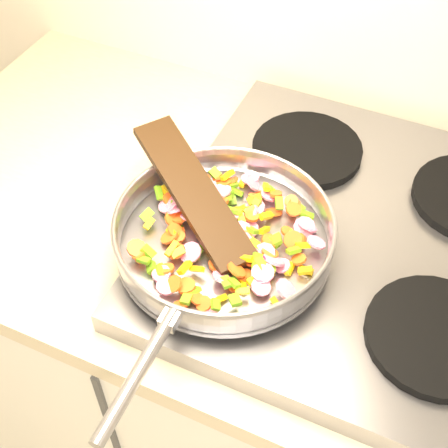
% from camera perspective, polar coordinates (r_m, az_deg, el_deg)
% --- Properties ---
extents(cooktop, '(0.60, 0.60, 0.04)m').
position_cam_1_polar(cooktop, '(1.00, 12.34, -1.65)').
color(cooktop, '#939399').
rests_on(cooktop, counter_top).
extents(grate_fl, '(0.19, 0.19, 0.02)m').
position_cam_1_polar(grate_fl, '(0.91, 1.74, -3.93)').
color(grate_fl, black).
rests_on(grate_fl, cooktop).
extents(grate_fr, '(0.19, 0.19, 0.02)m').
position_cam_1_polar(grate_fr, '(0.89, 18.81, -9.65)').
color(grate_fr, black).
rests_on(grate_fr, cooktop).
extents(grate_bl, '(0.19, 0.19, 0.02)m').
position_cam_1_polar(grate_bl, '(1.09, 7.59, 6.77)').
color(grate_bl, black).
rests_on(grate_bl, cooktop).
extents(saute_pan, '(0.36, 0.53, 0.06)m').
position_cam_1_polar(saute_pan, '(0.90, -0.06, -0.86)').
color(saute_pan, '#9E9EA5').
rests_on(saute_pan, grate_fl).
extents(vegetable_heap, '(0.28, 0.29, 0.05)m').
position_cam_1_polar(vegetable_heap, '(0.91, 0.25, -0.79)').
color(vegetable_heap, '#5A9417').
rests_on(vegetable_heap, saute_pan).
extents(wooden_spatula, '(0.26, 0.21, 0.07)m').
position_cam_1_polar(wooden_spatula, '(0.92, -2.83, 3.04)').
color(wooden_spatula, black).
rests_on(wooden_spatula, saute_pan).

